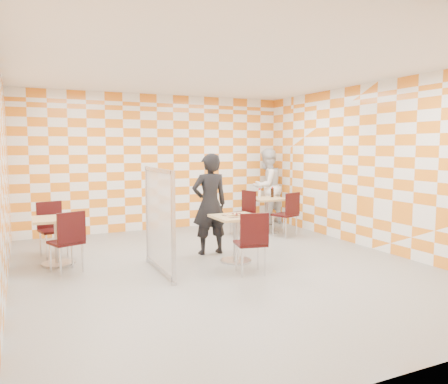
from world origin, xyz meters
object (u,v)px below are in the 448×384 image
at_px(chair_empty_far, 52,224).
at_px(sport_bottle, 259,193).
at_px(main_table, 236,231).
at_px(chair_second_side, 245,209).
at_px(partition, 159,220).
at_px(chair_empty_near, 69,237).
at_px(man_white, 267,187).
at_px(chair_second_front, 288,211).
at_px(man_dark, 210,204).
at_px(chair_main_front, 252,238).
at_px(soda_bottle, 272,193).
at_px(second_table, 267,209).
at_px(empty_table, 57,233).

bearing_deg(chair_empty_far, sport_bottle, 5.49).
relative_size(main_table, chair_second_side, 0.81).
bearing_deg(main_table, partition, -176.04).
xyz_separation_m(chair_empty_near, man_white, (4.73, 2.36, 0.36)).
distance_m(chair_empty_far, sport_bottle, 4.31).
distance_m(partition, man_white, 4.55).
height_order(chair_second_front, partition, partition).
bearing_deg(main_table, man_white, 51.56).
relative_size(chair_second_side, man_dark, 0.53).
relative_size(chair_main_front, chair_second_front, 1.00).
relative_size(chair_second_front, sport_bottle, 4.62).
xyz_separation_m(chair_empty_near, soda_bottle, (4.39, 1.53, 0.31)).
bearing_deg(chair_empty_far, second_table, 3.32).
xyz_separation_m(main_table, empty_table, (-2.64, 1.03, 0.00)).
xyz_separation_m(chair_second_front, soda_bottle, (0.03, 0.69, 0.31)).
distance_m(chair_second_front, soda_bottle, 0.76).
bearing_deg(chair_main_front, man_white, 56.75).
relative_size(chair_second_side, man_white, 0.51).
xyz_separation_m(chair_second_side, chair_empty_far, (-3.83, -0.23, 0.00)).
distance_m(empty_table, man_white, 5.18).
bearing_deg(partition, chair_empty_far, 128.21).
distance_m(second_table, chair_main_front, 3.26).
xyz_separation_m(empty_table, partition, (1.34, -1.12, 0.28)).
xyz_separation_m(chair_second_side, partition, (-2.46, -1.98, 0.25)).
relative_size(chair_empty_near, sport_bottle, 4.62).
relative_size(chair_main_front, man_white, 0.51).
bearing_deg(second_table, chair_empty_near, -160.69).
height_order(chair_second_side, chair_empty_near, same).
bearing_deg(chair_second_side, second_table, 2.08).
relative_size(main_table, man_white, 0.42).
bearing_deg(man_dark, chair_second_front, -161.75).
distance_m(empty_table, chair_main_front, 3.10).
bearing_deg(chair_second_front, empty_table, -176.94).
height_order(empty_table, chair_empty_far, chair_empty_far).
height_order(main_table, soda_bottle, soda_bottle).
bearing_deg(chair_empty_far, chair_main_front, -43.81).
distance_m(main_table, soda_bottle, 2.73).
bearing_deg(empty_table, chair_second_front, 3.06).
xyz_separation_m(empty_table, man_white, (4.85, 1.76, 0.39)).
height_order(second_table, chair_empty_near, chair_empty_near).
bearing_deg(soda_bottle, main_table, -133.57).
xyz_separation_m(chair_main_front, soda_bottle, (2.00, 2.75, 0.31)).
bearing_deg(man_white, chair_empty_far, -5.49).
bearing_deg(second_table, chair_main_front, -124.13).
bearing_deg(man_white, chair_second_side, 21.80).
bearing_deg(sport_bottle, partition, -143.39).
bearing_deg(soda_bottle, chair_second_side, -174.12).
distance_m(chair_main_front, man_white, 4.30).
bearing_deg(sport_bottle, empty_table, -166.27).
height_order(main_table, chair_second_front, chair_second_front).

